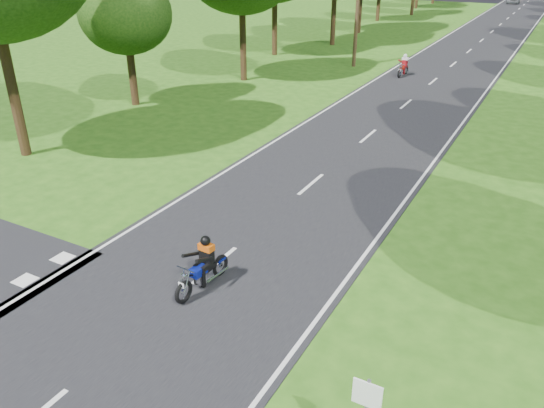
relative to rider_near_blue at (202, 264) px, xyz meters
The scene contains 6 objects.
ground 1.27m from the rider_near_blue, 108.62° to the right, with size 160.00×160.00×0.00m, color #285513.
main_road 49.01m from the rider_near_blue, 90.39° to the left, with size 7.00×140.00×0.02m, color black.
road_markings 47.14m from the rider_near_blue, 90.57° to the left, with size 7.40×140.00×0.01m.
telegraph_pole 27.94m from the rider_near_blue, 103.20° to the left, with size 1.20×0.26×8.00m.
rider_near_blue is the anchor object (origin of this frame).
rider_far_red 25.67m from the rider_near_blue, 95.45° to the left, with size 0.55×1.65×1.38m, color #B51C0D, non-canonical shape.
Camera 1 is at (7.02, -7.68, 7.61)m, focal length 35.00 mm.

